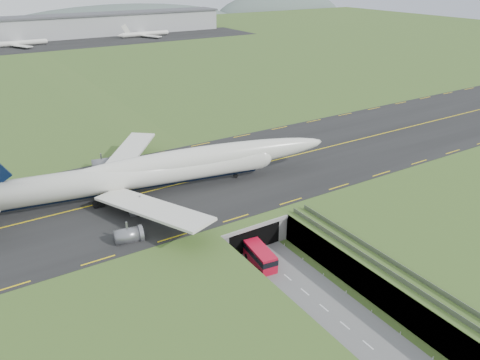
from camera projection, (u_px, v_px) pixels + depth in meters
ground at (278, 270)px, 88.66m from camera, size 900.00×900.00×0.00m
airfield_deck at (279, 257)px, 87.41m from camera, size 800.00×800.00×6.00m
trench_road at (303, 291)px, 82.84m from camera, size 12.00×75.00×0.20m
taxiway at (197, 180)px, 111.55m from camera, size 800.00×44.00×0.18m
tunnel_portal at (232, 218)px, 100.15m from camera, size 17.00×22.30×6.00m
guideway at (402, 281)px, 77.04m from camera, size 3.00×53.00×7.05m
jumbo_jet at (155, 171)px, 103.81m from camera, size 85.87×56.13×18.84m
shuttle_tram at (260, 256)px, 89.56m from camera, size 4.21×8.87×3.46m
cargo_terminal at (14, 29)px, 313.49m from camera, size 320.00×67.00×15.60m
distant_hills at (68, 30)px, 452.67m from camera, size 700.00×91.00×60.00m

